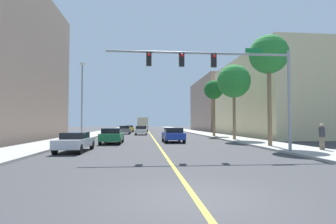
# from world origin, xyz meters

# --- Properties ---
(ground) EXTENTS (192.00, 192.00, 0.00)m
(ground) POSITION_xyz_m (0.00, 42.00, 0.00)
(ground) COLOR #38383A
(sidewalk_left) EXTENTS (3.84, 168.00, 0.15)m
(sidewalk_left) POSITION_xyz_m (-9.55, 42.00, 0.07)
(sidewalk_left) COLOR #9E9B93
(sidewalk_left) RESTS_ON ground
(sidewalk_right) EXTENTS (3.84, 168.00, 0.15)m
(sidewalk_right) POSITION_xyz_m (9.55, 42.00, 0.07)
(sidewalk_right) COLOR #9E9B93
(sidewalk_right) RESTS_ON ground
(lane_marking_center) EXTENTS (0.16, 144.00, 0.01)m
(lane_marking_center) POSITION_xyz_m (0.00, 42.00, 0.00)
(lane_marking_center) COLOR yellow
(lane_marking_center) RESTS_ON ground
(building_right_near) EXTENTS (13.80, 23.64, 11.59)m
(building_right_near) POSITION_xyz_m (19.44, 31.86, 5.79)
(building_right_near) COLOR beige
(building_right_near) RESTS_ON ground
(building_right_far) EXTENTS (16.94, 23.63, 12.64)m
(building_right_far) POSITION_xyz_m (21.01, 58.74, 6.32)
(building_right_far) COLOR gray
(building_right_far) RESTS_ON ground
(traffic_signal_mast) EXTENTS (11.73, 0.36, 6.55)m
(traffic_signal_mast) POSITION_xyz_m (4.01, 9.55, 5.13)
(traffic_signal_mast) COLOR gray
(traffic_signal_mast) RESTS_ON sidewalk_right
(street_lamp) EXTENTS (0.56, 0.28, 8.53)m
(street_lamp) POSITION_xyz_m (-8.13, 23.82, 4.84)
(street_lamp) COLOR gray
(street_lamp) RESTS_ON sidewalk_left
(palm_near) EXTENTS (3.08, 3.08, 8.82)m
(palm_near) POSITION_xyz_m (8.66, 13.56, 7.33)
(palm_near) COLOR brown
(palm_near) RESTS_ON sidewalk_right
(palm_mid) EXTENTS (3.68, 3.68, 8.29)m
(palm_mid) POSITION_xyz_m (8.75, 22.07, 6.55)
(palm_mid) COLOR brown
(palm_mid) RESTS_ON sidewalk_right
(palm_far) EXTENTS (2.72, 2.72, 7.91)m
(palm_far) POSITION_xyz_m (8.72, 30.59, 6.56)
(palm_far) COLOR brown
(palm_far) RESTS_ON sidewalk_right
(car_green) EXTENTS (1.92, 4.56, 1.45)m
(car_green) POSITION_xyz_m (-4.21, 18.79, 0.76)
(car_green) COLOR #196638
(car_green) RESTS_ON ground
(car_silver) EXTENTS (1.87, 4.46, 1.30)m
(car_silver) POSITION_xyz_m (-5.88, 11.82, 0.68)
(car_silver) COLOR #BCBCC1
(car_silver) RESTS_ON ground
(car_yellow) EXTENTS (1.85, 4.58, 1.42)m
(car_yellow) POSITION_xyz_m (-4.22, 51.86, 0.75)
(car_yellow) COLOR gold
(car_yellow) RESTS_ON ground
(car_white) EXTENTS (1.98, 3.90, 1.45)m
(car_white) POSITION_xyz_m (-1.61, 37.55, 0.75)
(car_white) COLOR white
(car_white) RESTS_ON ground
(car_gray) EXTENTS (1.96, 4.27, 1.45)m
(car_gray) POSITION_xyz_m (-4.47, 40.99, 0.75)
(car_gray) COLOR slate
(car_gray) RESTS_ON ground
(car_blue) EXTENTS (2.04, 4.01, 1.45)m
(car_blue) POSITION_xyz_m (1.71, 20.05, 0.75)
(car_blue) COLOR #1E389E
(car_blue) RESTS_ON ground
(delivery_truck) EXTENTS (2.56, 7.33, 3.20)m
(delivery_truck) POSITION_xyz_m (-1.41, 56.17, 1.69)
(delivery_truck) COLOR red
(delivery_truck) RESTS_ON ground
(pedestrian) EXTENTS (0.38, 0.38, 1.75)m
(pedestrian) POSITION_xyz_m (10.61, 10.14, 1.02)
(pedestrian) COLOR #726651
(pedestrian) RESTS_ON sidewalk_right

